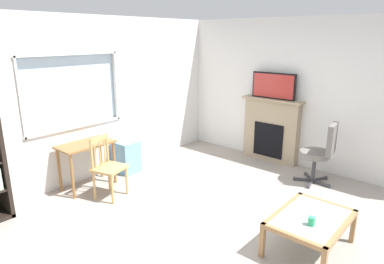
% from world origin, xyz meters
% --- Properties ---
extents(ground, '(6.21, 6.03, 0.02)m').
position_xyz_m(ground, '(0.00, 0.00, -0.01)').
color(ground, '#9E9389').
extents(wall_back_with_window, '(5.21, 0.15, 2.60)m').
position_xyz_m(wall_back_with_window, '(0.04, 2.52, 1.28)').
color(wall_back_with_window, silver).
rests_on(wall_back_with_window, ground).
extents(wall_right, '(0.12, 5.23, 2.60)m').
position_xyz_m(wall_right, '(2.66, 0.00, 1.30)').
color(wall_right, silver).
rests_on(wall_right, ground).
extents(desk_under_window, '(0.83, 0.47, 0.72)m').
position_xyz_m(desk_under_window, '(-0.42, 2.17, 0.59)').
color(desk_under_window, olive).
rests_on(desk_under_window, ground).
extents(wooden_chair, '(0.51, 0.50, 0.90)m').
position_xyz_m(wooden_chair, '(-0.41, 1.65, 0.46)').
color(wooden_chair, tan).
rests_on(wooden_chair, ground).
extents(plastic_drawer_unit, '(0.35, 0.40, 0.55)m').
position_xyz_m(plastic_drawer_unit, '(0.37, 2.22, 0.27)').
color(plastic_drawer_unit, '#72ADDB').
rests_on(plastic_drawer_unit, ground).
extents(fireplace, '(0.26, 1.16, 1.19)m').
position_xyz_m(fireplace, '(2.51, 0.60, 0.60)').
color(fireplace, tan).
rests_on(fireplace, ground).
extents(tv, '(0.06, 0.83, 0.47)m').
position_xyz_m(tv, '(2.49, 0.60, 1.42)').
color(tv, black).
rests_on(tv, fireplace).
extents(office_chair, '(0.58, 0.58, 1.00)m').
position_xyz_m(office_chair, '(2.07, -0.51, 0.55)').
color(office_chair, slate).
rests_on(office_chair, ground).
extents(coffee_table, '(0.97, 0.70, 0.40)m').
position_xyz_m(coffee_table, '(0.26, -1.09, 0.35)').
color(coffee_table, '#8C9E99').
rests_on(coffee_table, ground).
extents(sippy_cup, '(0.07, 0.07, 0.09)m').
position_xyz_m(sippy_cup, '(0.10, -1.16, 0.45)').
color(sippy_cup, '#33B770').
rests_on(sippy_cup, coffee_table).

